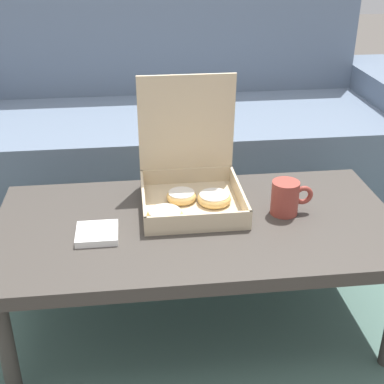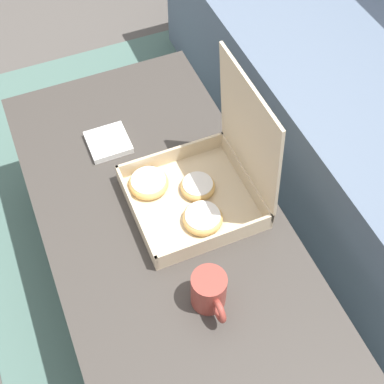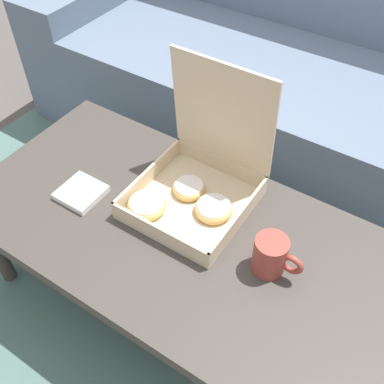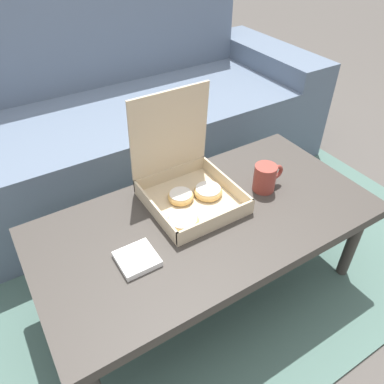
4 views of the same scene
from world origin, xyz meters
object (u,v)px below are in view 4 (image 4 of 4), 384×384
object	(u,v)px
pastry_box	(187,185)
couch	(109,127)
coffee_table	(207,225)
coffee_mug	(266,177)

from	to	relation	value
pastry_box	couch	bearing A→B (deg)	89.15
couch	coffee_table	xyz separation A→B (m)	(0.00, -0.90, 0.04)
coffee_table	coffee_mug	xyz separation A→B (m)	(0.26, 0.02, 0.09)
couch	pastry_box	distance (m)	0.80
coffee_table	pastry_box	distance (m)	0.16
coffee_table	coffee_mug	size ratio (longest dim) A/B	9.33
coffee_table	pastry_box	world-z (taller)	pastry_box
couch	coffee_table	distance (m)	0.90
couch	pastry_box	world-z (taller)	couch
pastry_box	coffee_mug	world-z (taller)	pastry_box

